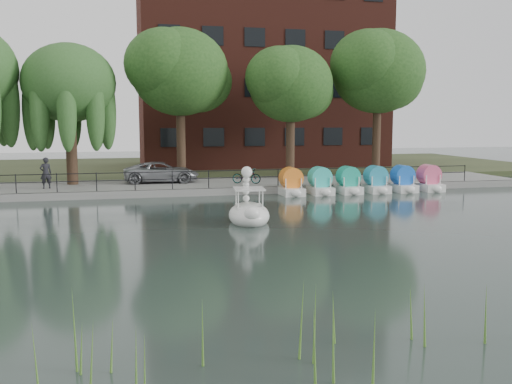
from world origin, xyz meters
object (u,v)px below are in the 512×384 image
object	(u,v)px
minivan	(161,171)
pedestrian	(46,171)
bicycle	(247,175)
swan_boat	(249,210)

from	to	relation	value
minivan	pedestrian	bearing A→B (deg)	106.09
minivan	pedestrian	size ratio (longest dim) A/B	2.61
pedestrian	bicycle	bearing A→B (deg)	161.43
bicycle	swan_boat	size ratio (longest dim) A/B	0.62
pedestrian	swan_boat	bearing A→B (deg)	112.38
pedestrian	minivan	bearing A→B (deg)	176.38
minivan	bicycle	size ratio (longest dim) A/B	3.00
bicycle	swan_boat	xyz separation A→B (m)	(-2.23, -10.51, -0.41)
minivan	swan_boat	size ratio (longest dim) A/B	1.84
minivan	swan_boat	distance (m)	12.55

